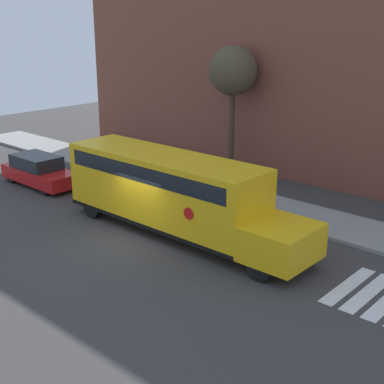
{
  "coord_description": "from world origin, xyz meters",
  "views": [
    {
      "loc": [
        14.88,
        -13.22,
        8.44
      ],
      "look_at": [
        1.27,
        1.93,
        1.77
      ],
      "focal_mm": 50.0,
      "sensor_mm": 36.0,
      "label": 1
    }
  ],
  "objects": [
    {
      "name": "sidewalk_strip",
      "position": [
        0.0,
        6.5,
        0.07
      ],
      "size": [
        44.0,
        3.0,
        0.15
      ],
      "color": "gray",
      "rests_on": "ground"
    },
    {
      "name": "ground_plane",
      "position": [
        0.0,
        0.0,
        0.0
      ],
      "size": [
        60.0,
        60.0,
        0.0
      ],
      "primitive_type": "plane",
      "color": "#3A3838"
    },
    {
      "name": "building_backdrop",
      "position": [
        0.0,
        13.0,
        5.39
      ],
      "size": [
        32.0,
        4.0,
        10.78
      ],
      "color": "brown",
      "rests_on": "ground"
    },
    {
      "name": "school_bus",
      "position": [
        0.62,
        1.43,
        1.83
      ],
      "size": [
        11.35,
        2.57,
        3.22
      ],
      "color": "yellow",
      "rests_on": "ground"
    },
    {
      "name": "parked_car",
      "position": [
        -9.11,
        1.47,
        0.78
      ],
      "size": [
        4.76,
        1.8,
        1.59
      ],
      "color": "red",
      "rests_on": "ground"
    },
    {
      "name": "tree_near_sidewalk",
      "position": [
        -2.91,
        9.84,
        5.67
      ],
      "size": [
        2.64,
        2.64,
        7.07
      ],
      "color": "#423323",
      "rests_on": "ground"
    }
  ]
}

